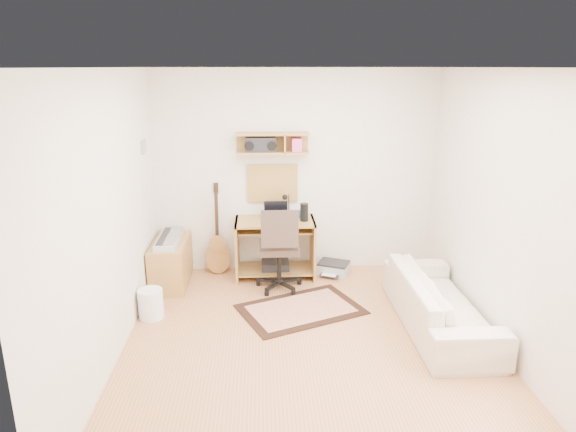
{
  "coord_description": "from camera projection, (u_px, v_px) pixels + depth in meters",
  "views": [
    {
      "loc": [
        -0.44,
        -4.43,
        2.61
      ],
      "look_at": [
        -0.15,
        1.05,
        1.0
      ],
      "focal_mm": 31.87,
      "sensor_mm": 36.0,
      "label": 1
    }
  ],
  "objects": [
    {
      "name": "desk",
      "position": [
        275.0,
        248.0,
        6.53
      ],
      "size": [
        1.0,
        0.55,
        0.75
      ],
      "primitive_type": null,
      "color": "#B5833F",
      "rests_on": "floor"
    },
    {
      "name": "boombox",
      "position": [
        261.0,
        145.0,
        6.3
      ],
      "size": [
        0.37,
        0.17,
        0.19
      ],
      "primitive_type": "cube",
      "color": "black",
      "rests_on": "wall_shelf"
    },
    {
      "name": "sofa",
      "position": [
        440.0,
        293.0,
        5.24
      ],
      "size": [
        0.55,
        1.89,
        0.74
      ],
      "primitive_type": "imported",
      "rotation": [
        0.0,
        0.0,
        1.57
      ],
      "color": "beige",
      "rests_on": "floor"
    },
    {
      "name": "laptop",
      "position": [
        276.0,
        212.0,
        6.38
      ],
      "size": [
        0.3,
        0.3,
        0.23
      ],
      "primitive_type": null,
      "rotation": [
        0.0,
        0.0,
        0.0
      ],
      "color": "silver",
      "rests_on": "desk"
    },
    {
      "name": "waste_basket",
      "position": [
        151.0,
        304.0,
        5.49
      ],
      "size": [
        0.28,
        0.28,
        0.32
      ],
      "primitive_type": "cylinder",
      "rotation": [
        0.0,
        0.0,
        0.06
      ],
      "color": "white",
      "rests_on": "floor"
    },
    {
      "name": "right_wall",
      "position": [
        505.0,
        214.0,
        4.72
      ],
      "size": [
        0.01,
        4.0,
        2.6
      ],
      "primitive_type": "cube",
      "color": "silver",
      "rests_on": "ground"
    },
    {
      "name": "floor",
      "position": [
        309.0,
        344.0,
        5.0
      ],
      "size": [
        3.6,
        4.0,
        0.01
      ],
      "primitive_type": "cube",
      "color": "tan",
      "rests_on": "ground"
    },
    {
      "name": "pencil_cup",
      "position": [
        299.0,
        214.0,
        6.52
      ],
      "size": [
        0.07,
        0.07,
        0.1
      ],
      "primitive_type": "cylinder",
      "color": "#3856A9",
      "rests_on": "desk"
    },
    {
      "name": "wall_shelf",
      "position": [
        272.0,
        143.0,
        6.3
      ],
      "size": [
        0.9,
        0.25,
        0.26
      ],
      "primitive_type": "cube",
      "color": "#B5833F",
      "rests_on": "back_wall"
    },
    {
      "name": "cabinet",
      "position": [
        171.0,
        262.0,
        6.33
      ],
      "size": [
        0.4,
        0.9,
        0.55
      ],
      "primitive_type": "cube",
      "color": "#B5833F",
      "rests_on": "floor"
    },
    {
      "name": "guitar",
      "position": [
        217.0,
        229.0,
        6.56
      ],
      "size": [
        0.34,
        0.24,
        1.19
      ],
      "primitive_type": null,
      "rotation": [
        0.0,
        0.0,
        0.14
      ],
      "color": "#A46A32",
      "rests_on": "floor"
    },
    {
      "name": "music_keyboard",
      "position": [
        169.0,
        239.0,
        6.24
      ],
      "size": [
        0.24,
        0.78,
        0.07
      ],
      "primitive_type": "cube",
      "color": "#B2B5BA",
      "rests_on": "cabinet"
    },
    {
      "name": "wall_photo",
      "position": [
        144.0,
        147.0,
        5.86
      ],
      "size": [
        0.02,
        0.2,
        0.15
      ],
      "primitive_type": "cube",
      "color": "#4C8CBF",
      "rests_on": "left_wall"
    },
    {
      "name": "ceiling",
      "position": [
        312.0,
        67.0,
        4.27
      ],
      "size": [
        3.6,
        4.0,
        0.01
      ],
      "primitive_type": "cube",
      "color": "white",
      "rests_on": "ground"
    },
    {
      "name": "desk_lamp",
      "position": [
        289.0,
        205.0,
        6.53
      ],
      "size": [
        0.1,
        0.1,
        0.3
      ],
      "primitive_type": null,
      "color": "black",
      "rests_on": "desk"
    },
    {
      "name": "task_chair",
      "position": [
        279.0,
        247.0,
        6.11
      ],
      "size": [
        0.54,
        0.54,
        1.05
      ],
      "primitive_type": null,
      "rotation": [
        0.0,
        0.0,
        0.01
      ],
      "color": "#362820",
      "rests_on": "floor"
    },
    {
      "name": "left_wall",
      "position": [
        109.0,
        220.0,
        4.54
      ],
      "size": [
        0.01,
        4.0,
        2.6
      ],
      "primitive_type": "cube",
      "color": "silver",
      "rests_on": "ground"
    },
    {
      "name": "cork_board",
      "position": [
        273.0,
        183.0,
        6.55
      ],
      "size": [
        0.64,
        0.03,
        0.49
      ],
      "primitive_type": "cube",
      "color": "tan",
      "rests_on": "back_wall"
    },
    {
      "name": "rug",
      "position": [
        301.0,
        309.0,
        5.69
      ],
      "size": [
        1.53,
        1.3,
        0.02
      ],
      "primitive_type": "cube",
      "rotation": [
        0.0,
        0.0,
        0.41
      ],
      "color": "beige",
      "rests_on": "floor"
    },
    {
      "name": "speaker",
      "position": [
        304.0,
        212.0,
        6.37
      ],
      "size": [
        0.1,
        0.1,
        0.23
      ],
      "primitive_type": "cylinder",
      "color": "black",
      "rests_on": "desk"
    },
    {
      "name": "printer",
      "position": [
        334.0,
        267.0,
        6.68
      ],
      "size": [
        0.48,
        0.44,
        0.15
      ],
      "primitive_type": "cube",
      "rotation": [
        0.0,
        0.0,
        -0.41
      ],
      "color": "#A5A8AA",
      "rests_on": "floor"
    },
    {
      "name": "back_wall",
      "position": [
        296.0,
        173.0,
        6.55
      ],
      "size": [
        3.6,
        0.01,
        2.6
      ],
      "primitive_type": "cube",
      "color": "silver",
      "rests_on": "ground"
    }
  ]
}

